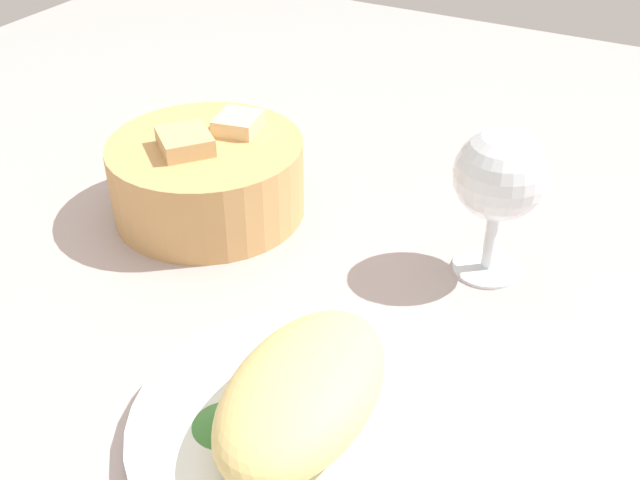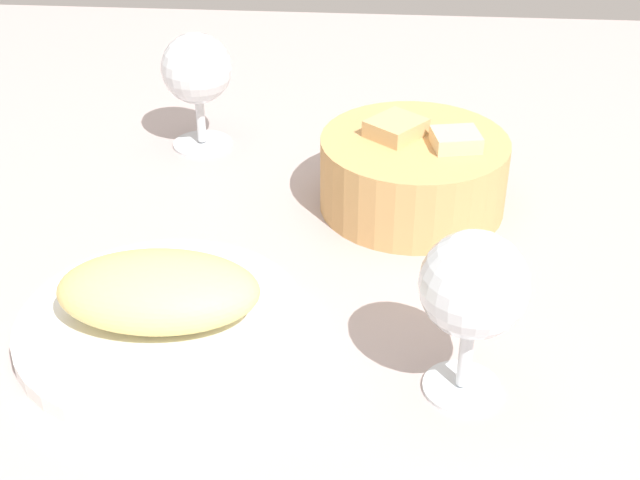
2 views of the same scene
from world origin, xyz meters
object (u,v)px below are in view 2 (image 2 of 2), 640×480
Objects in this scene: bread_basket at (412,172)px; wine_glass_near at (472,290)px; plate at (162,325)px; wine_glass_far at (196,73)px.

bread_basket is 1.37× the size of wine_glass_near.
bread_basket is (20.13, 21.72, 3.19)cm from plate.
wine_glass_far is at bearing 153.15° from bread_basket.
wine_glass_near is (23.60, -4.90, 8.31)cm from plate.
plate is 1.28× the size of bread_basket.
wine_glass_far is at bearing 125.00° from wine_glass_near.
bread_basket is 1.40× the size of wine_glass_far.
bread_basket is 26.76cm from wine_glass_far.
wine_glass_far is at bearing 95.72° from plate.
plate is 1.75× the size of wine_glass_near.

